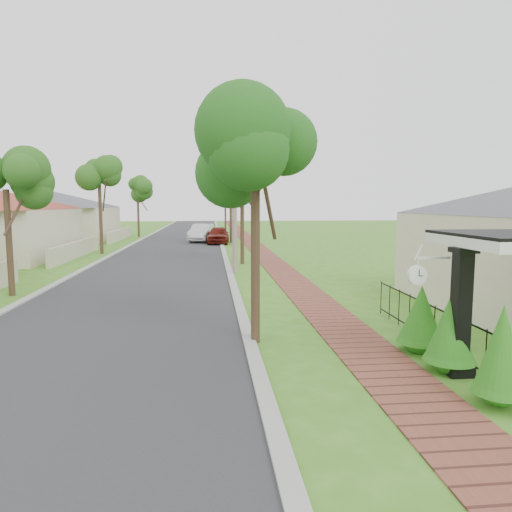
{
  "coord_description": "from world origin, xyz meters",
  "views": [
    {
      "loc": [
        -0.26,
        -9.2,
        3.34
      ],
      "look_at": [
        1.34,
        6.73,
        1.5
      ],
      "focal_mm": 32.0,
      "sensor_mm": 36.0,
      "label": 1
    }
  ],
  "objects_px": {
    "utility_pole": "(234,187)",
    "station_clock": "(419,274)",
    "parked_car_red": "(218,235)",
    "near_tree": "(255,161)",
    "parked_car_white": "(202,233)",
    "porch_post": "(460,319)"
  },
  "relations": [
    {
      "from": "parked_car_white",
      "to": "utility_pole",
      "type": "distance_m",
      "value": 19.08
    },
    {
      "from": "porch_post",
      "to": "station_clock",
      "type": "bearing_deg",
      "value": 149.67
    },
    {
      "from": "porch_post",
      "to": "parked_car_red",
      "type": "xyz_separation_m",
      "value": [
        -4.15,
        30.11,
        -0.4
      ]
    },
    {
      "from": "utility_pole",
      "to": "near_tree",
      "type": "bearing_deg",
      "value": -90.52
    },
    {
      "from": "near_tree",
      "to": "utility_pole",
      "type": "relative_size",
      "value": 0.67
    },
    {
      "from": "parked_car_red",
      "to": "near_tree",
      "type": "relative_size",
      "value": 0.78
    },
    {
      "from": "porch_post",
      "to": "parked_car_red",
      "type": "relative_size",
      "value": 0.6
    },
    {
      "from": "porch_post",
      "to": "utility_pole",
      "type": "height_order",
      "value": "utility_pole"
    },
    {
      "from": "parked_car_white",
      "to": "near_tree",
      "type": "bearing_deg",
      "value": -75.26
    },
    {
      "from": "parked_car_red",
      "to": "utility_pole",
      "type": "distance_m",
      "value": 16.83
    },
    {
      "from": "utility_pole",
      "to": "station_clock",
      "type": "relative_size",
      "value": 9.44
    },
    {
      "from": "parked_car_red",
      "to": "near_tree",
      "type": "height_order",
      "value": "near_tree"
    },
    {
      "from": "parked_car_white",
      "to": "near_tree",
      "type": "relative_size",
      "value": 0.86
    },
    {
      "from": "porch_post",
      "to": "station_clock",
      "type": "xyz_separation_m",
      "value": [
        -0.68,
        0.4,
        0.83
      ]
    },
    {
      "from": "parked_car_white",
      "to": "station_clock",
      "type": "xyz_separation_m",
      "value": [
        4.87,
        -31.92,
        1.18
      ]
    },
    {
      "from": "parked_car_white",
      "to": "utility_pole",
      "type": "bearing_deg",
      "value": -72.9
    },
    {
      "from": "station_clock",
      "to": "parked_car_white",
      "type": "bearing_deg",
      "value": 98.67
    },
    {
      "from": "parked_car_red",
      "to": "utility_pole",
      "type": "relative_size",
      "value": 0.52
    },
    {
      "from": "parked_car_red",
      "to": "near_tree",
      "type": "bearing_deg",
      "value": -84.87
    },
    {
      "from": "parked_car_white",
      "to": "parked_car_red",
      "type": "bearing_deg",
      "value": -46.37
    },
    {
      "from": "utility_pole",
      "to": "station_clock",
      "type": "distance_m",
      "value": 13.74
    },
    {
      "from": "porch_post",
      "to": "utility_pole",
      "type": "relative_size",
      "value": 0.31
    }
  ]
}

